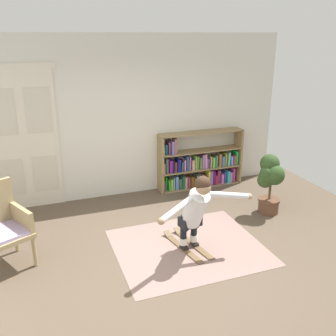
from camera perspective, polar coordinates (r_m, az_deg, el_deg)
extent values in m
plane|color=brown|center=(5.21, 1.93, -14.07)|extent=(7.20, 7.20, 0.00)
cube|color=silver|center=(6.97, -6.04, 7.55)|extent=(6.00, 0.10, 2.90)
cube|color=beige|center=(6.79, -23.01, 3.38)|extent=(0.55, 0.04, 2.35)
cube|color=beige|center=(6.66, -23.60, 7.61)|extent=(0.41, 0.01, 0.76)
cube|color=beige|center=(6.94, -22.38, -1.32)|extent=(0.41, 0.01, 0.64)
cube|color=beige|center=(6.78, -18.38, 3.92)|extent=(0.55, 0.04, 2.35)
cube|color=beige|center=(6.65, -18.85, 8.17)|extent=(0.41, 0.01, 0.76)
cube|color=beige|center=(6.93, -17.86, -0.79)|extent=(0.41, 0.01, 0.64)
cube|color=beige|center=(6.58, -22.00, 13.96)|extent=(1.22, 0.04, 0.10)
cube|color=gray|center=(5.56, 3.07, -11.72)|extent=(2.06, 1.75, 0.01)
cube|color=olive|center=(7.16, -1.10, 0.57)|extent=(0.04, 0.30, 1.11)
cube|color=olive|center=(7.83, 10.43, 1.92)|extent=(0.04, 0.30, 1.11)
cube|color=olive|center=(7.65, 4.80, -2.61)|extent=(1.66, 0.30, 0.02)
cube|color=olive|center=(7.52, 4.88, -0.04)|extent=(1.66, 0.30, 0.02)
cube|color=olive|center=(7.40, 4.96, 2.62)|extent=(1.66, 0.30, 0.02)
cube|color=olive|center=(7.31, 5.04, 5.35)|extent=(1.66, 0.30, 0.02)
cube|color=#621676|center=(7.32, -0.73, -2.71)|extent=(0.05, 0.14, 0.19)
cube|color=#18921C|center=(7.34, -0.41, -2.28)|extent=(0.03, 0.14, 0.28)
cube|color=green|center=(7.35, 0.02, -2.47)|extent=(0.04, 0.20, 0.22)
cube|color=#A3C93E|center=(7.37, 0.38, -2.37)|extent=(0.03, 0.20, 0.23)
cube|color=#67A2A9|center=(7.37, 0.75, -2.28)|extent=(0.03, 0.16, 0.25)
cube|color=#5E81CF|center=(7.40, 1.20, -2.14)|extent=(0.06, 0.16, 0.26)
cube|color=#315536|center=(7.42, 1.71, -2.29)|extent=(0.07, 0.16, 0.21)
cube|color=#185943|center=(7.44, 2.12, -2.08)|extent=(0.04, 0.19, 0.25)
cube|color=tan|center=(7.48, 2.51, -2.07)|extent=(0.05, 0.18, 0.22)
cube|color=#843851|center=(7.48, 3.01, -2.07)|extent=(0.05, 0.16, 0.23)
cube|color=brown|center=(7.51, 3.39, -1.97)|extent=(0.05, 0.24, 0.23)
cube|color=brown|center=(7.53, 3.85, -2.04)|extent=(0.05, 0.19, 0.20)
cube|color=slate|center=(7.57, 4.15, -1.79)|extent=(0.04, 0.22, 0.24)
cube|color=#9AA82D|center=(7.57, 4.62, -1.83)|extent=(0.04, 0.18, 0.23)
cube|color=#8F71C8|center=(7.60, 5.03, -1.73)|extent=(0.04, 0.20, 0.23)
cube|color=brown|center=(7.66, 5.45, -1.75)|extent=(0.05, 0.24, 0.19)
cube|color=gold|center=(7.64, 5.94, -1.37)|extent=(0.06, 0.17, 0.30)
cube|color=#8A65AA|center=(7.67, 6.34, -1.34)|extent=(0.05, 0.17, 0.29)
cube|color=#6E1581|center=(7.69, 6.69, -1.35)|extent=(0.03, 0.20, 0.28)
cube|color=#A92539|center=(7.75, 6.94, -1.56)|extent=(0.03, 0.22, 0.19)
cube|color=#8D3559|center=(7.77, 7.44, -1.19)|extent=(0.07, 0.14, 0.27)
cube|color=#B865C1|center=(7.79, 7.92, -1.44)|extent=(0.04, 0.20, 0.20)
cube|color=navy|center=(7.81, 8.36, -1.22)|extent=(0.04, 0.16, 0.24)
cube|color=#28B3CA|center=(7.85, 8.76, -1.17)|extent=(0.05, 0.23, 0.24)
cube|color=#B86F8E|center=(7.88, 9.09, -1.19)|extent=(0.03, 0.22, 0.22)
cube|color=#7E3285|center=(7.91, 9.30, -1.14)|extent=(0.03, 0.21, 0.21)
cube|color=#D44ABA|center=(7.93, 9.65, -0.88)|extent=(0.04, 0.14, 0.27)
cube|color=brown|center=(7.18, -0.79, 0.03)|extent=(0.03, 0.23, 0.21)
cube|color=#355344|center=(7.21, -0.37, 0.47)|extent=(0.05, 0.22, 0.29)
cube|color=#7C188B|center=(7.24, 0.20, 0.36)|extent=(0.06, 0.21, 0.25)
cube|color=#10164D|center=(7.26, 0.57, 0.38)|extent=(0.04, 0.23, 0.24)
cube|color=brown|center=(7.27, 1.01, 0.25)|extent=(0.04, 0.16, 0.19)
cube|color=navy|center=(7.28, 1.46, 0.48)|extent=(0.05, 0.20, 0.25)
cube|color=#2D4952|center=(7.31, 1.97, 0.29)|extent=(0.05, 0.17, 0.19)
cube|color=#C67CC2|center=(7.33, 2.41, 0.47)|extent=(0.03, 0.14, 0.22)
cube|color=#344974|center=(7.34, 2.73, 0.81)|extent=(0.04, 0.20, 0.29)
cube|color=#9373BA|center=(7.37, 3.05, 0.84)|extent=(0.03, 0.20, 0.28)
cube|color=tan|center=(7.39, 3.60, 0.54)|extent=(0.06, 0.18, 0.20)
cube|color=#63AC50|center=(7.41, 4.00, 0.87)|extent=(0.03, 0.19, 0.27)
cube|color=olive|center=(7.43, 4.34, 0.87)|extent=(0.04, 0.15, 0.25)
cube|color=#517548|center=(7.47, 4.68, 0.86)|extent=(0.04, 0.22, 0.23)
cube|color=#9962A2|center=(7.47, 5.10, 1.07)|extent=(0.04, 0.19, 0.29)
cube|color=#C77EB2|center=(7.51, 5.41, 1.16)|extent=(0.05, 0.23, 0.29)
cube|color=#4F4075|center=(7.54, 5.78, 0.82)|extent=(0.06, 0.17, 0.19)
cube|color=tan|center=(7.56, 6.23, 1.00)|extent=(0.03, 0.18, 0.22)
cube|color=#60C63E|center=(7.57, 6.64, 0.96)|extent=(0.04, 0.18, 0.21)
cube|color=#125C3F|center=(7.59, 6.89, 1.04)|extent=(0.03, 0.19, 0.22)
cube|color=#9C985C|center=(7.63, 7.10, 1.16)|extent=(0.03, 0.17, 0.23)
cube|color=olive|center=(7.63, 7.61, 1.27)|extent=(0.05, 0.17, 0.26)
cube|color=slate|center=(7.68, 7.98, 1.13)|extent=(0.06, 0.23, 0.20)
cube|color=olive|center=(7.71, 8.37, 1.44)|extent=(0.03, 0.21, 0.27)
cube|color=#5FAA97|center=(7.71, 8.89, 1.46)|extent=(0.05, 0.18, 0.28)
cube|color=#5387D3|center=(7.76, 9.30, 1.22)|extent=(0.05, 0.17, 0.19)
cube|color=#A43740|center=(7.79, 9.71, 1.29)|extent=(0.04, 0.18, 0.20)
cube|color=#20D858|center=(7.82, 9.93, 1.66)|extent=(0.03, 0.22, 0.27)
cube|color=#B7B546|center=(7.07, -0.85, 3.16)|extent=(0.05, 0.16, 0.29)
cube|color=#0E414D|center=(7.11, -0.46, 2.88)|extent=(0.05, 0.19, 0.19)
cube|color=#7A396D|center=(7.12, 0.02, 3.08)|extent=(0.03, 0.19, 0.23)
cube|color=#665495|center=(7.12, 0.48, 3.16)|extent=(0.05, 0.24, 0.25)
cube|color=#9D6661|center=(7.16, 1.01, 3.36)|extent=(0.06, 0.15, 0.28)
cylinder|color=#9D885E|center=(5.34, -19.38, -11.75)|extent=(0.07, 0.07, 0.42)
cylinder|color=#9D885E|center=(5.76, -21.85, -9.68)|extent=(0.07, 0.07, 0.42)
cube|color=#9D885E|center=(5.35, -23.47, -9.30)|extent=(0.80, 0.80, 0.06)
cube|color=#A698CB|center=(5.33, -23.54, -8.83)|extent=(0.72, 0.72, 0.04)
cube|color=#9D885E|center=(5.36, -21.09, -6.84)|extent=(0.30, 0.53, 0.28)
cylinder|color=brown|center=(6.71, 14.82, -5.45)|extent=(0.34, 0.34, 0.25)
cylinder|color=brown|center=(6.66, 14.89, -4.64)|extent=(0.37, 0.37, 0.04)
cylinder|color=#4C3823|center=(6.59, 15.04, -3.05)|extent=(0.04, 0.04, 0.36)
sphere|color=#2A431E|center=(6.50, 14.34, -1.76)|extent=(0.26, 0.26, 0.26)
sphere|color=#2A431E|center=(6.51, 15.00, 0.64)|extent=(0.32, 0.32, 0.32)
sphere|color=#2A431E|center=(6.47, 14.79, -1.18)|extent=(0.31, 0.31, 0.31)
sphere|color=#2A431E|center=(6.47, 15.64, -1.00)|extent=(0.34, 0.34, 0.34)
sphere|color=#2A431E|center=(6.42, 14.61, -0.79)|extent=(0.24, 0.24, 0.24)
cube|color=brown|center=(5.51, 2.28, -11.89)|extent=(0.26, 0.90, 0.01)
cube|color=brown|center=(5.80, -0.04, -9.79)|extent=(0.11, 0.13, 0.06)
cube|color=black|center=(5.48, 2.40, -11.76)|extent=(0.10, 0.13, 0.04)
cube|color=brown|center=(5.60, 3.85, -11.37)|extent=(0.26, 0.90, 0.01)
cube|color=brown|center=(5.88, 1.48, -9.34)|extent=(0.11, 0.13, 0.06)
cube|color=black|center=(5.57, 3.98, -11.25)|extent=(0.10, 0.13, 0.04)
cylinder|color=white|center=(5.45, 2.30, -10.88)|extent=(0.13, 0.13, 0.10)
cylinder|color=black|center=(5.35, 2.33, -9.04)|extent=(0.11, 0.11, 0.30)
cylinder|color=black|center=(5.28, 2.52, -8.19)|extent=(0.13, 0.13, 0.22)
cylinder|color=white|center=(5.54, 3.88, -10.38)|extent=(0.13, 0.13, 0.10)
cylinder|color=black|center=(5.44, 3.92, -8.55)|extent=(0.11, 0.11, 0.30)
cylinder|color=black|center=(5.37, 4.13, -7.71)|extent=(0.13, 0.13, 0.22)
cube|color=black|center=(5.33, 3.33, -7.93)|extent=(0.33, 0.23, 0.14)
cylinder|color=silver|center=(5.14, 4.06, -6.06)|extent=(0.37, 0.52, 0.59)
sphere|color=tan|center=(4.87, 5.30, -2.88)|extent=(0.24, 0.24, 0.20)
sphere|color=#382619|center=(4.86, 5.25, -2.41)|extent=(0.25, 0.25, 0.21)
cylinder|color=silver|center=(4.71, 1.28, -6.24)|extent=(0.55, 0.36, 0.17)
sphere|color=tan|center=(4.53, -1.03, -7.97)|extent=(0.11, 0.11, 0.09)
cylinder|color=silver|center=(5.17, 9.20, -4.05)|extent=(0.59, 0.15, 0.17)
sphere|color=tan|center=(5.30, 12.05, -4.19)|extent=(0.11, 0.11, 0.09)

